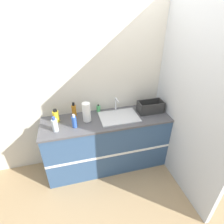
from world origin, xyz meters
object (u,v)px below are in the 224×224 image
object	(u,v)px
bottle_yellow	(56,116)
bottle_clear	(55,125)
dish_rack	(150,108)
sink	(119,116)
paper_towel_roll	(87,112)
bottle_blue	(74,122)
bottle_amber	(74,111)
soap_dispenser	(98,109)

from	to	relation	value
bottle_yellow	bottle_clear	size ratio (longest dim) A/B	0.90
dish_rack	sink	bearing A→B (deg)	-176.06
dish_rack	bottle_yellow	world-z (taller)	bottle_yellow
sink	paper_towel_roll	bearing A→B (deg)	178.13
paper_towel_roll	bottle_clear	size ratio (longest dim) A/B	1.36
bottle_blue	bottle_clear	bearing A→B (deg)	-174.43
dish_rack	bottle_yellow	size ratio (longest dim) A/B	2.00
bottle_yellow	bottle_clear	xyz separation A→B (m)	(-0.01, -0.24, 0.01)
bottle_yellow	bottle_blue	distance (m)	0.32
bottle_amber	soap_dispenser	world-z (taller)	bottle_amber
paper_towel_roll	bottle_blue	world-z (taller)	paper_towel_roll
paper_towel_roll	bottle_blue	size ratio (longest dim) A/B	1.46
bottle_yellow	soap_dispenser	world-z (taller)	bottle_yellow
bottle_clear	bottle_blue	xyz separation A→B (m)	(0.25, 0.02, -0.01)
soap_dispenser	bottle_amber	bearing A→B (deg)	-167.47
bottle_yellow	dish_rack	bearing A→B (deg)	-3.73
paper_towel_roll	dish_rack	size ratio (longest dim) A/B	0.75
bottle_yellow	bottle_clear	world-z (taller)	bottle_clear
sink	bottle_blue	world-z (taller)	sink
bottle_clear	bottle_amber	world-z (taller)	bottle_amber
bottle_blue	soap_dispenser	bearing A→B (deg)	39.46
bottle_blue	soap_dispenser	distance (m)	0.51
bottle_yellow	bottle_amber	distance (m)	0.26
bottle_clear	bottle_amber	xyz separation A→B (m)	(0.27, 0.26, 0.02)
dish_rack	bottle_yellow	xyz separation A→B (m)	(-1.42, 0.09, 0.02)
bottle_blue	sink	bearing A→B (deg)	7.36
dish_rack	bottle_amber	bearing A→B (deg)	174.16
soap_dispenser	sink	bearing A→B (deg)	-42.13
bottle_clear	soap_dispenser	world-z (taller)	bottle_clear
bottle_blue	bottle_amber	distance (m)	0.24
paper_towel_roll	dish_rack	world-z (taller)	paper_towel_roll
bottle_yellow	bottle_amber	bearing A→B (deg)	5.71
dish_rack	soap_dispenser	bearing A→B (deg)	165.58
paper_towel_roll	bottle_clear	distance (m)	0.46
bottle_blue	bottle_yellow	bearing A→B (deg)	138.81
sink	bottle_blue	size ratio (longest dim) A/B	2.89
bottle_amber	soap_dispenser	size ratio (longest dim) A/B	2.01
dish_rack	soap_dispenser	distance (m)	0.81
sink	bottle_clear	world-z (taller)	sink
bottle_clear	bottle_amber	distance (m)	0.38
soap_dispenser	bottle_blue	bearing A→B (deg)	-140.54
bottle_yellow	bottle_blue	xyz separation A→B (m)	(0.24, -0.21, 0.00)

